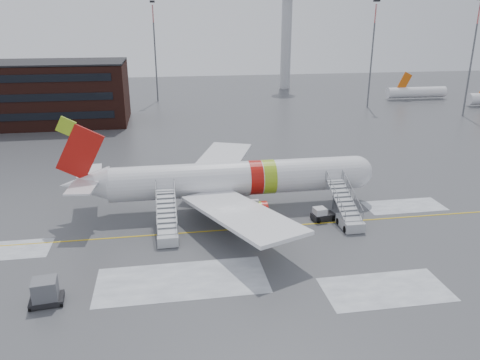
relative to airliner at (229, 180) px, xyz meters
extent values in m
plane|color=#494C4F|center=(-0.02, -4.78, -3.42)|extent=(260.00, 260.00, 0.00)
cylinder|color=silver|center=(0.95, 0.00, 0.08)|extent=(28.00, 3.80, 3.80)
sphere|color=silver|center=(14.95, 0.00, 0.08)|extent=(3.80, 3.80, 3.80)
cube|color=black|center=(16.00, 0.00, 0.58)|extent=(1.09, 1.60, 0.97)
cone|color=silver|center=(-15.45, 0.00, 0.33)|extent=(5.20, 3.72, 3.72)
cube|color=#AE120D|center=(-15.55, 0.00, 3.88)|extent=(5.27, 0.30, 6.09)
cube|color=#94BB1E|center=(-16.65, 0.00, 6.68)|extent=(2.16, 0.26, 2.16)
cube|color=silver|center=(-15.25, 2.60, 0.98)|extent=(3.07, 4.85, 0.18)
cube|color=silver|center=(-15.25, -2.60, 0.98)|extent=(3.07, 4.85, 0.18)
cube|color=silver|center=(-0.05, 8.50, -0.52)|extent=(10.72, 15.97, 1.13)
cube|color=silver|center=(-0.05, -8.50, -0.52)|extent=(10.72, 15.97, 1.13)
cylinder|color=silver|center=(1.45, 5.20, -1.87)|extent=(3.40, 2.10, 2.10)
cylinder|color=silver|center=(1.45, -5.20, -1.87)|extent=(3.40, 2.10, 2.10)
cylinder|color=#595B60|center=(12.95, 0.00, -2.52)|extent=(0.20, 0.20, 1.80)
cylinder|color=black|center=(12.95, 0.00, -2.97)|extent=(0.90, 0.56, 0.90)
cylinder|color=black|center=(0.45, 2.40, -2.97)|extent=(0.90, 0.56, 0.90)
cylinder|color=black|center=(0.45, -2.40, -2.97)|extent=(0.90, 0.56, 0.90)
cube|color=#A7AAAE|center=(11.59, -7.30, -2.87)|extent=(2.00, 3.20, 1.00)
cube|color=#A7AAAE|center=(11.59, -5.20, -1.19)|extent=(1.90, 5.87, 2.52)
cube|color=#A7AAAE|center=(11.59, -1.90, -0.02)|extent=(1.90, 1.40, 0.15)
cylinder|color=#595B60|center=(11.59, -2.30, -1.72)|extent=(0.16, 0.16, 3.40)
cylinder|color=black|center=(10.69, -8.30, -3.07)|extent=(0.25, 0.70, 0.70)
cylinder|color=black|center=(12.49, -6.30, -3.07)|extent=(0.25, 0.70, 0.70)
cube|color=#B6B9BD|center=(-7.03, -7.30, -2.87)|extent=(2.00, 3.20, 1.00)
cube|color=#B6B9BD|center=(-7.03, -5.20, -1.19)|extent=(1.90, 5.87, 2.52)
cube|color=#B6B9BD|center=(-7.03, -1.90, -0.02)|extent=(1.90, 1.40, 0.15)
cylinder|color=#595B60|center=(-7.03, -2.30, -1.72)|extent=(0.16, 0.16, 3.40)
cylinder|color=black|center=(-7.93, -8.30, -3.07)|extent=(0.25, 0.70, 0.70)
cylinder|color=black|center=(-6.13, -6.30, -3.07)|extent=(0.25, 0.70, 0.70)
cube|color=black|center=(9.51, -4.90, -3.03)|extent=(2.60, 1.65, 0.61)
cube|color=silver|center=(9.08, -4.96, -2.42)|extent=(1.38, 1.38, 0.78)
cube|color=black|center=(9.08, -4.96, -2.11)|extent=(1.20, 1.27, 0.13)
cylinder|color=black|center=(8.74, -5.63, -3.11)|extent=(0.35, 0.64, 0.61)
cylinder|color=black|center=(10.46, -5.38, -3.11)|extent=(0.35, 0.64, 0.61)
cylinder|color=black|center=(8.56, -4.42, -3.11)|extent=(0.35, 0.64, 0.61)
cylinder|color=black|center=(10.29, -4.17, -3.11)|extent=(0.35, 0.64, 0.61)
cube|color=black|center=(-16.32, -16.34, -3.14)|extent=(2.63, 2.04, 0.39)
cube|color=#5C5E64|center=(-16.32, -16.34, -2.25)|extent=(1.95, 1.85, 1.67)
cylinder|color=black|center=(-17.44, -17.12, -3.25)|extent=(0.24, 0.35, 0.33)
cylinder|color=black|center=(-15.21, -15.56, -3.25)|extent=(0.24, 0.35, 0.33)
cylinder|color=#B2B5BA|center=(29.98, 90.22, 10.58)|extent=(3.00, 3.00, 28.00)
cylinder|color=#595B60|center=(41.98, 57.22, 6.18)|extent=(0.36, 0.36, 19.20)
cylinder|color=#CC7272|center=(41.98, 57.22, 17.70)|extent=(0.32, 0.32, 4.32)
cube|color=black|center=(41.98, 57.22, 20.58)|extent=(1.20, 1.20, 0.50)
cylinder|color=#595B60|center=(-8.02, 73.22, 6.18)|extent=(0.36, 0.36, 19.20)
cylinder|color=#CC7272|center=(-8.02, 73.22, 17.70)|extent=(0.32, 0.32, 4.32)
cube|color=black|center=(-8.02, 73.22, 20.58)|extent=(1.20, 1.20, 0.50)
cylinder|color=#595B60|center=(57.98, 43.22, 6.18)|extent=(0.36, 0.36, 19.20)
cylinder|color=#CC7272|center=(57.98, 43.22, 17.70)|extent=(0.32, 0.32, 4.32)
camera|label=1|loc=(-6.80, -48.80, 17.22)|focal=35.00mm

